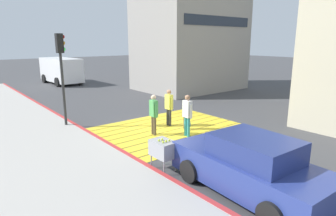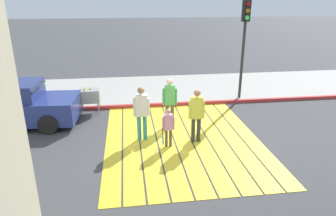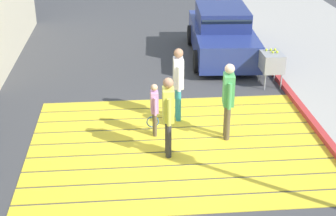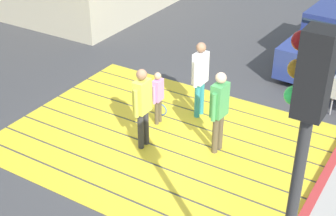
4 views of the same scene
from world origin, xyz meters
name	(u,v)px [view 2 (image 2 of 4)]	position (x,y,z in m)	size (l,w,h in m)	color
ground_plane	(182,139)	(0.00, 0.00, 0.00)	(120.00, 120.00, 0.00)	#424244
crosswalk_stripes	(182,139)	(0.00, 0.00, 0.01)	(6.40, 4.90, 0.01)	yellow
sidewalk_west	(162,89)	(-5.60, 0.00, 0.06)	(4.80, 40.00, 0.12)	#ADA8A0
curb_painted	(168,104)	(-3.25, 0.00, 0.07)	(0.16, 40.00, 0.13)	#BC3333
car_parked_near_curb	(14,105)	(-2.00, -5.69, 0.73)	(2.17, 4.39, 1.57)	navy
traffic_light_corner	(245,31)	(-3.58, 3.25, 3.04)	(0.39, 0.28, 4.24)	#2D2D2D
tennis_ball_cart	(89,96)	(-2.90, -3.18, 0.70)	(0.56, 0.80, 1.02)	#99999E
pedestrian_adult_lead	(196,112)	(0.25, 0.39, 1.01)	(0.23, 0.51, 1.74)	#333338
pedestrian_adult_trailing	(170,99)	(-1.10, -0.25, 1.02)	(0.26, 0.51, 1.75)	brown
pedestrian_adult_side	(142,110)	(-0.14, -1.28, 1.03)	(0.23, 0.52, 1.77)	teal
pedestrian_child_with_racket	(168,126)	(0.47, -0.53, 0.69)	(0.28, 0.38, 1.24)	brown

